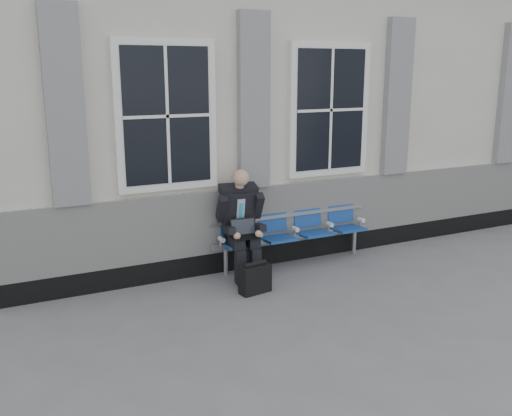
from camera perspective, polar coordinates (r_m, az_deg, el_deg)
ground at (r=7.75m, az=10.57°, el=-8.00°), size 70.00×70.00×0.00m
station_building at (r=10.20m, az=-0.77°, el=10.27°), size 14.40×4.40×4.49m
bench at (r=8.46m, az=3.73°, el=-1.98°), size 2.60×0.47×0.91m
businessman at (r=7.87m, az=-1.52°, el=-1.22°), size 0.66×0.88×1.52m
briefcase at (r=7.45m, az=-0.08°, el=-7.06°), size 0.44×0.24×0.43m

